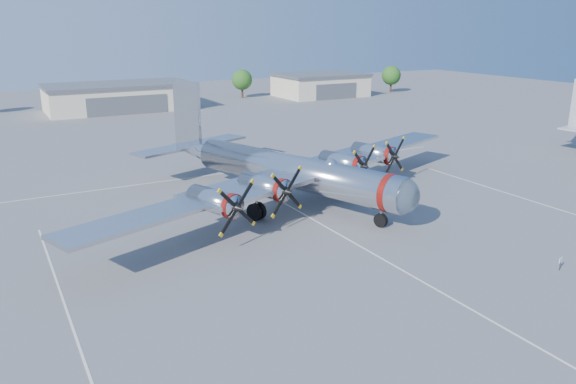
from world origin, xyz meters
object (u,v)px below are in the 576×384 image
main_bomber_b29 (282,200)px  info_placard (561,261)px  tree_far_east (391,76)px  hangar_center (119,97)px  tree_east (242,80)px  hangar_east (320,85)px

main_bomber_b29 → info_placard: size_ratio=50.38×
tree_far_east → hangar_center: bearing=178.3°
hangar_center → info_placard: (9.90, -93.75, -2.03)m
info_placard → tree_east: bearing=62.4°
hangar_center → info_placard: hangar_center is taller
hangar_center → info_placard: size_ratio=29.34×
info_placard → main_bomber_b29: bearing=95.5°
info_placard → hangar_east: bearing=51.7°
tree_east → main_bomber_b29: tree_east is taller
hangar_east → tree_east: (-18.00, 6.04, 1.51)m
hangar_center → main_bomber_b29: 69.62m
main_bomber_b29 → hangar_east: bearing=35.7°
tree_east → main_bomber_b29: size_ratio=0.14×
main_bomber_b29 → info_placard: bearing=-88.1°
hangar_center → main_bomber_b29: bearing=-89.8°
hangar_east → info_placard: (-38.10, -93.75, -2.03)m
tree_east → main_bomber_b29: bearing=-111.5°
tree_far_east → info_placard: size_ratio=6.81×
hangar_east → tree_east: tree_east is taller
hangar_east → tree_far_east: (20.00, -1.96, 1.51)m
hangar_east → hangar_center: bearing=-180.0°
hangar_center → tree_far_east: size_ratio=4.31×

